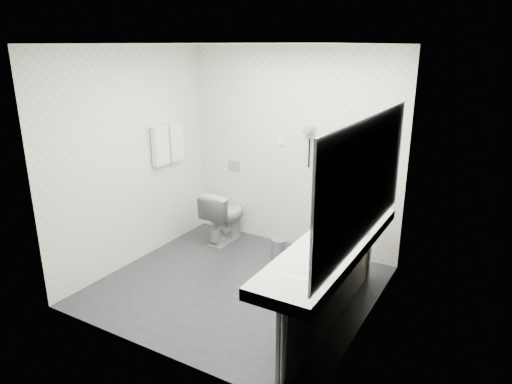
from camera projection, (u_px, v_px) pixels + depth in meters
The scene contains 32 objects.
floor at pixel (237, 285), 4.97m from camera, with size 2.80×2.80×0.00m, color #28282D.
ceiling at pixel (234, 44), 4.20m from camera, with size 2.80×2.80×0.00m, color white.
wall_back at pixel (292, 150), 5.66m from camera, with size 2.80×2.80×0.00m, color silver.
wall_front at pixel (145, 214), 3.52m from camera, with size 2.80×2.80×0.00m, color silver.
wall_left at pixel (133, 158), 5.25m from camera, with size 2.60×2.60×0.00m, color silver.
wall_right at pixel (373, 197), 3.92m from camera, with size 2.60×2.60×0.00m, color silver.
vanity_counter at pixel (332, 246), 4.02m from camera, with size 0.55×2.20×0.10m, color white.
vanity_panel at pixel (332, 290), 4.14m from camera, with size 0.03×2.15×0.75m, color gray.
vanity_post_near at pixel (283, 355), 3.27m from camera, with size 0.06×0.06×0.75m, color silver.
vanity_post_far at pixel (369, 249), 4.98m from camera, with size 0.06×0.06×0.75m, color silver.
mirror at pixel (366, 180), 3.70m from camera, with size 0.02×2.20×1.05m, color #B2BCC6.
basin_near at pixel (301, 273), 3.48m from camera, with size 0.40×0.31×0.05m, color white.
basin_far at pixel (356, 220), 4.55m from camera, with size 0.40×0.31×0.05m, color white.
faucet_near at pixel (326, 269), 3.36m from camera, with size 0.04×0.04×0.15m, color silver.
faucet_far at pixel (376, 215), 4.43m from camera, with size 0.04×0.04×0.15m, color silver.
soap_bottle_a at pixel (336, 235), 4.00m from camera, with size 0.05×0.05×0.11m, color beige.
soap_bottle_b at pixel (353, 230), 4.14m from camera, with size 0.07×0.07×0.09m, color beige.
soap_bottle_c at pixel (328, 241), 3.86m from camera, with size 0.05×0.05×0.13m, color beige.
glass_left at pixel (358, 232), 4.05m from camera, with size 0.07×0.07×0.12m, color silver.
glass_right at pixel (367, 228), 4.15m from camera, with size 0.06×0.06×0.11m, color silver.
toilet at pixel (224, 215), 6.03m from camera, with size 0.39×0.69×0.70m, color white.
flush_plate at pixel (234, 165), 6.14m from camera, with size 0.18×0.02×0.12m, color #B2B5BA.
pedal_bin at pixel (279, 250), 5.52m from camera, with size 0.19×0.19×0.26m, color #B2B5BA.
bin_lid at pixel (279, 240), 5.47m from camera, with size 0.19×0.19×0.01m, color #B2B5BA.
towel_rail at pixel (166, 126), 5.59m from camera, with size 0.02×0.02×0.62m, color silver.
towel_near at pixel (160, 146), 5.54m from camera, with size 0.07×0.24×0.48m, color white.
towel_far at pixel (175, 142), 5.77m from camera, with size 0.07×0.24×0.48m, color white.
dryer_cradle at pixel (310, 132), 5.44m from camera, with size 0.10×0.04×0.14m, color gray.
dryer_barrel at pixel (308, 131), 5.37m from camera, with size 0.08×0.08×0.14m, color gray.
dryer_cord at pixel (309, 153), 5.50m from camera, with size 0.02×0.02×0.35m, color black.
switch_plate_a at pixel (281, 141), 5.69m from camera, with size 0.09×0.02×0.09m, color white.
switch_plate_b at pixel (334, 147), 5.36m from camera, with size 0.09×0.02×0.09m, color white.
Camera 1 is at (2.39, -3.72, 2.49)m, focal length 32.11 mm.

